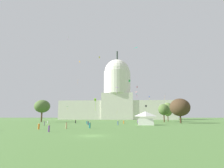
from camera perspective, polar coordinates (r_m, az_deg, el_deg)
ground_plane at (r=34.46m, az=-6.06°, el=-15.31°), size 800.00×800.00×0.00m
capitol_building at (r=197.04m, az=1.59°, el=-4.16°), size 116.95×27.76×72.93m
event_tent at (r=75.62m, az=10.12°, el=-10.13°), size 6.63×5.62×5.24m
tree_east_far at (r=100.86m, az=19.82°, el=-6.64°), size 13.86×13.86×12.18m
tree_east_near at (r=117.70m, az=15.35°, el=-7.46°), size 8.96×8.90×10.61m
tree_east_mid at (r=132.33m, az=16.43°, el=-7.37°), size 9.11×9.00×12.39m
tree_west_mid at (r=119.53m, az=-20.34°, el=-6.35°), size 12.70×12.68×12.92m
person_tan_deep_crowd at (r=54.39m, az=-13.62°, el=-12.18°), size 0.47×0.47×1.73m
person_grey_near_tree_west at (r=74.83m, az=-19.80°, el=-11.14°), size 0.49×0.49×1.71m
person_orange_aisle_center at (r=54.32m, az=-21.25°, el=-11.89°), size 0.59×0.59×1.59m
person_denim_back_left at (r=74.16m, az=1.79°, el=-11.68°), size 0.51×0.51×1.78m
person_black_near_tree_east at (r=95.16m, az=-10.95°, el=-11.13°), size 0.46×0.46×1.63m
person_teal_mid_center at (r=87.16m, az=-7.64°, el=-11.39°), size 0.52×0.52×1.53m
person_navy_near_tent at (r=75.35m, az=-7.23°, el=-11.66°), size 0.52×0.52×1.59m
person_purple_back_right at (r=94.00m, az=7.80°, el=-11.21°), size 0.47×0.47×1.68m
person_purple_edge_west at (r=44.54m, az=-18.53°, el=-12.66°), size 0.42×0.42×1.57m
person_white_lawn_far_right at (r=94.07m, az=-18.83°, el=-10.85°), size 0.56×0.56×1.51m
person_orange_edge_east at (r=88.53m, az=3.55°, el=-11.44°), size 0.49×0.49×1.52m
person_teal_front_left at (r=55.48m, az=-6.75°, el=-12.31°), size 0.64×0.64×1.79m
kite_green_low at (r=148.09m, az=-13.20°, el=-6.74°), size 1.72×1.86×2.22m
kite_lime_high at (r=126.49m, az=-13.12°, el=13.52°), size 0.48×1.09×2.67m
kite_cyan_mid at (r=136.77m, az=7.58°, el=-3.05°), size 0.49×1.02×2.80m
kite_orange_high at (r=113.97m, az=-9.73°, el=6.67°), size 0.74×0.68×0.98m
kite_yellow_high at (r=121.36m, az=-3.82°, el=8.07°), size 0.79×0.75×2.00m
kite_black_low at (r=118.03m, az=10.22°, el=-6.56°), size 1.24×1.19×1.27m
kite_white_low at (r=131.05m, az=15.55°, el=-3.06°), size 1.66×1.39×3.66m
kite_pink_low at (r=94.78m, az=7.58°, el=-0.88°), size 0.61×0.42×1.05m
kite_red_mid at (r=120.40m, az=7.49°, el=-2.76°), size 1.55×1.43×3.64m
kite_gold_mid at (r=137.42m, az=-10.22°, el=0.93°), size 1.16×1.17×3.40m
kite_magenta_low at (r=136.01m, az=1.48°, el=-7.80°), size 0.93×1.30×2.72m
kite_blue_mid at (r=172.31m, az=11.19°, el=-3.82°), size 0.87×0.91×2.45m
kite_turquoise_mid at (r=66.79m, az=7.58°, el=10.60°), size 1.73×1.60×0.38m
kite_violet_low at (r=79.41m, az=1.75°, el=-1.45°), size 1.59×1.47×2.51m
kite_green_mid at (r=118.40m, az=5.31°, el=0.93°), size 1.34×0.28×2.83m
kite_lime_low at (r=60.72m, az=-5.13°, el=-4.81°), size 0.80×0.84×4.01m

